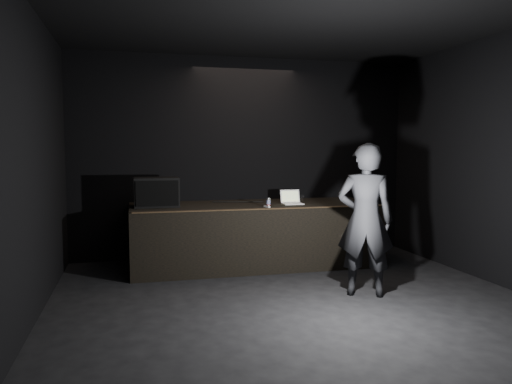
{
  "coord_description": "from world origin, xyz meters",
  "views": [
    {
      "loc": [
        -1.93,
        -5.15,
        1.91
      ],
      "look_at": [
        -0.09,
        2.3,
        1.24
      ],
      "focal_mm": 35.0,
      "sensor_mm": 36.0,
      "label": 1
    }
  ],
  "objects_px": {
    "stage_riser": "(255,234)",
    "laptop": "(291,200)",
    "beer_can": "(268,203)",
    "person": "(365,220)",
    "stage_monitor": "(157,192)"
  },
  "relations": [
    {
      "from": "stage_riser",
      "to": "laptop",
      "type": "distance_m",
      "value": 0.82
    },
    {
      "from": "laptop",
      "to": "beer_can",
      "type": "xyz_separation_m",
      "value": [
        -0.5,
        -0.39,
        0.01
      ]
    },
    {
      "from": "person",
      "to": "laptop",
      "type": "bearing_deg",
      "value": -55.33
    },
    {
      "from": "stage_riser",
      "to": "beer_can",
      "type": "distance_m",
      "value": 0.77
    },
    {
      "from": "laptop",
      "to": "beer_can",
      "type": "bearing_deg",
      "value": -142.37
    },
    {
      "from": "stage_monitor",
      "to": "person",
      "type": "bearing_deg",
      "value": -38.67
    },
    {
      "from": "laptop",
      "to": "person",
      "type": "distance_m",
      "value": 1.95
    },
    {
      "from": "laptop",
      "to": "person",
      "type": "relative_size",
      "value": 0.17
    },
    {
      "from": "stage_monitor",
      "to": "laptop",
      "type": "relative_size",
      "value": 2.08
    },
    {
      "from": "beer_can",
      "to": "person",
      "type": "distance_m",
      "value": 1.76
    },
    {
      "from": "person",
      "to": "beer_can",
      "type": "bearing_deg",
      "value": -36.69
    },
    {
      "from": "beer_can",
      "to": "stage_riser",
      "type": "bearing_deg",
      "value": 100.58
    },
    {
      "from": "stage_riser",
      "to": "person",
      "type": "height_order",
      "value": "person"
    },
    {
      "from": "stage_riser",
      "to": "beer_can",
      "type": "height_order",
      "value": "beer_can"
    },
    {
      "from": "laptop",
      "to": "person",
      "type": "bearing_deg",
      "value": -78.98
    }
  ]
}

